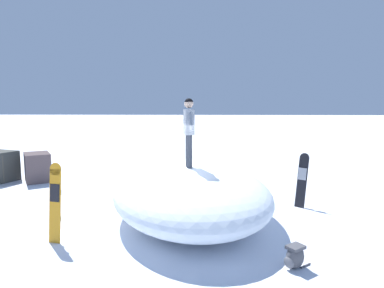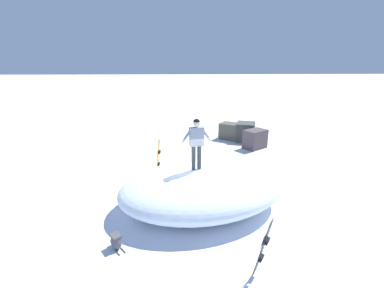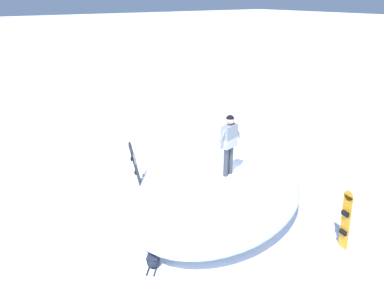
% 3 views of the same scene
% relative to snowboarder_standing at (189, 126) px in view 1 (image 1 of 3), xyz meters
% --- Properties ---
extents(ground, '(240.00, 240.00, 0.00)m').
position_rel_snowboarder_standing_xyz_m(ground, '(-0.13, 0.37, -2.45)').
color(ground, white).
extents(snow_mound, '(6.51, 5.18, 1.40)m').
position_rel_snowboarder_standing_xyz_m(snow_mound, '(0.21, -0.03, -1.76)').
color(snow_mound, white).
rests_on(snow_mound, ground).
extents(snowboarder_standing, '(1.04, 0.31, 1.75)m').
position_rel_snowboarder_standing_xyz_m(snowboarder_standing, '(0.00, 0.00, 0.00)').
color(snowboarder_standing, '#333842').
rests_on(snowboarder_standing, snow_mound).
extents(snowboard_primary_upright, '(0.42, 0.41, 1.59)m').
position_rel_snowboarder_standing_xyz_m(snowboard_primary_upright, '(1.33, -3.26, -1.64)').
color(snowboard_primary_upright, black).
rests_on(snowboard_primary_upright, ground).
extents(snowboard_secondary_upright, '(0.24, 0.30, 1.74)m').
position_rel_snowboarder_standing_xyz_m(snowboard_secondary_upright, '(-1.50, 2.79, -1.56)').
color(snowboard_secondary_upright, orange).
rests_on(snowboard_secondary_upright, ground).
extents(backpack_near, '(0.51, 0.57, 0.43)m').
position_rel_snowboarder_standing_xyz_m(backpack_near, '(-2.35, -2.10, -2.23)').
color(backpack_near, '#4C4C51').
rests_on(backpack_near, ground).
extents(backpack_far, '(0.54, 0.56, 0.35)m').
position_rel_snowboarder_standing_xyz_m(backpack_far, '(2.77, 0.60, -2.27)').
color(backpack_far, '#1E2333').
rests_on(backpack_far, ground).
extents(rock_outcrop, '(2.68, 3.53, 1.19)m').
position_rel_snowboarder_standing_xyz_m(rock_outcrop, '(3.58, 7.65, -1.89)').
color(rock_outcrop, '#585346').
rests_on(rock_outcrop, ground).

